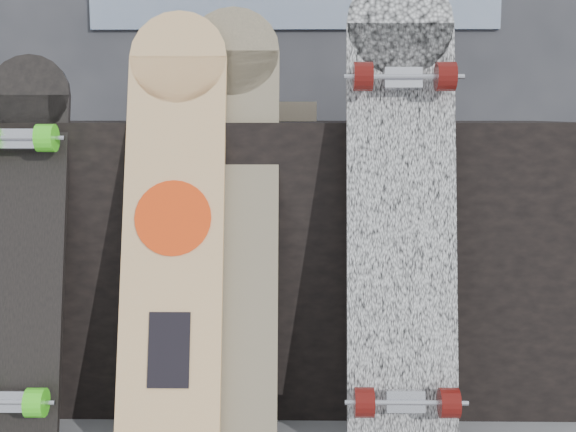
{
  "coord_description": "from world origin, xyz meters",
  "views": [
    {
      "loc": [
        0.02,
        -1.65,
        0.82
      ],
      "look_at": [
        -0.01,
        0.2,
        0.56
      ],
      "focal_mm": 45.0,
      "sensor_mm": 36.0,
      "label": 1
    }
  ],
  "objects_px": {
    "longboard_celtic": "(230,206)",
    "longboard_cascadia": "(402,201)",
    "skateboard_dark": "(20,241)",
    "vendor_table": "(293,254)",
    "longboard_geisha": "(174,212)"
  },
  "relations": [
    {
      "from": "vendor_table",
      "to": "skateboard_dark",
      "type": "distance_m",
      "value": 0.79
    },
    {
      "from": "skateboard_dark",
      "to": "longboard_geisha",
      "type": "bearing_deg",
      "value": 1.55
    },
    {
      "from": "vendor_table",
      "to": "longboard_geisha",
      "type": "xyz_separation_m",
      "value": [
        -0.3,
        -0.36,
        0.18
      ]
    },
    {
      "from": "vendor_table",
      "to": "longboard_celtic",
      "type": "height_order",
      "value": "longboard_celtic"
    },
    {
      "from": "longboard_celtic",
      "to": "skateboard_dark",
      "type": "relative_size",
      "value": 1.13
    },
    {
      "from": "vendor_table",
      "to": "longboard_celtic",
      "type": "relative_size",
      "value": 1.44
    },
    {
      "from": "longboard_geisha",
      "to": "longboard_cascadia",
      "type": "distance_m",
      "value": 0.57
    },
    {
      "from": "longboard_cascadia",
      "to": "longboard_celtic",
      "type": "bearing_deg",
      "value": 168.71
    },
    {
      "from": "longboard_celtic",
      "to": "longboard_cascadia",
      "type": "relative_size",
      "value": 0.94
    },
    {
      "from": "longboard_cascadia",
      "to": "skateboard_dark",
      "type": "distance_m",
      "value": 0.96
    },
    {
      "from": "vendor_table",
      "to": "longboard_cascadia",
      "type": "xyz_separation_m",
      "value": [
        0.27,
        -0.41,
        0.21
      ]
    },
    {
      "from": "longboard_celtic",
      "to": "longboard_cascadia",
      "type": "bearing_deg",
      "value": -11.29
    },
    {
      "from": "longboard_geisha",
      "to": "longboard_cascadia",
      "type": "bearing_deg",
      "value": -4.68
    },
    {
      "from": "skateboard_dark",
      "to": "vendor_table",
      "type": "bearing_deg",
      "value": 28.51
    },
    {
      "from": "vendor_table",
      "to": "skateboard_dark",
      "type": "height_order",
      "value": "skateboard_dark"
    }
  ]
}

